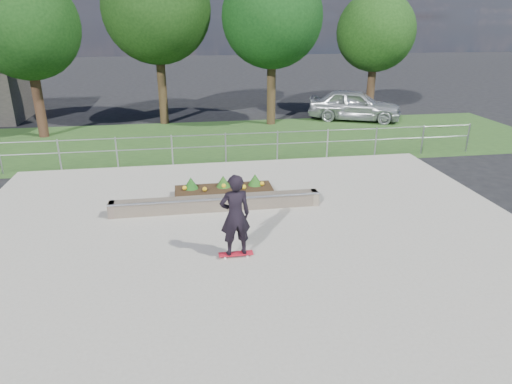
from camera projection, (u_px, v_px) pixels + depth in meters
ground at (258, 260)px, 10.57m from camera, size 120.00×120.00×0.00m
grass_verge at (218, 140)px, 20.70m from camera, size 30.00×8.00×0.02m
concrete_slab at (258, 258)px, 10.56m from camera, size 15.00×15.00×0.06m
fence at (226, 144)px, 17.20m from camera, size 20.06×0.06×1.20m
tree_far_left at (26, 27)px, 19.62m from camera, size 4.55×4.55×7.15m
tree_mid_left at (157, 9)px, 22.01m from camera, size 5.25×5.25×8.25m
tree_mid_right at (272, 17)px, 22.03m from camera, size 4.90×4.90×7.70m
tree_far_right at (376, 32)px, 24.58m from camera, size 4.20×4.20×6.60m
grind_ledge at (216, 203)px, 13.08m from camera, size 6.00×0.44×0.43m
planter_bed at (224, 191)px, 14.06m from camera, size 3.00×1.20×0.61m
skateboarder at (235, 215)px, 10.22m from camera, size 0.80×0.55×2.01m
parked_car at (355, 105)px, 24.52m from camera, size 5.25×3.72×1.66m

